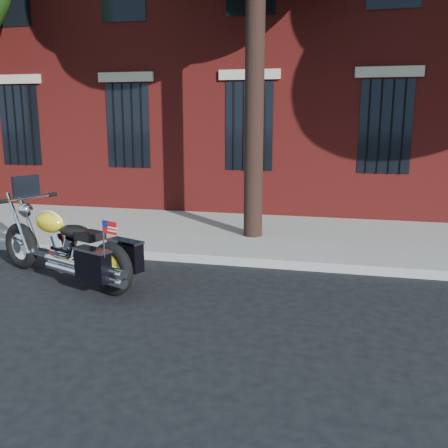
# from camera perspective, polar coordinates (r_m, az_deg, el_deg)

# --- Properties ---
(ground) EXTENTS (120.00, 120.00, 0.00)m
(ground) POSITION_cam_1_polar(r_m,az_deg,el_deg) (7.20, -4.85, -7.45)
(ground) COLOR black
(ground) RESTS_ON ground
(curb) EXTENTS (40.00, 0.16, 0.15)m
(curb) POSITION_cam_1_polar(r_m,az_deg,el_deg) (8.44, -1.91, -3.95)
(curb) COLOR gray
(curb) RESTS_ON ground
(sidewalk) EXTENTS (40.00, 3.60, 0.15)m
(sidewalk) POSITION_cam_1_polar(r_m,az_deg,el_deg) (10.20, 0.89, -1.12)
(sidewalk) COLOR gray
(sidewalk) RESTS_ON ground
(motorcycle) EXTENTS (2.74, 1.62, 1.53)m
(motorcycle) POSITION_cam_1_polar(r_m,az_deg,el_deg) (7.64, -17.35, -2.79)
(motorcycle) COLOR black
(motorcycle) RESTS_ON ground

